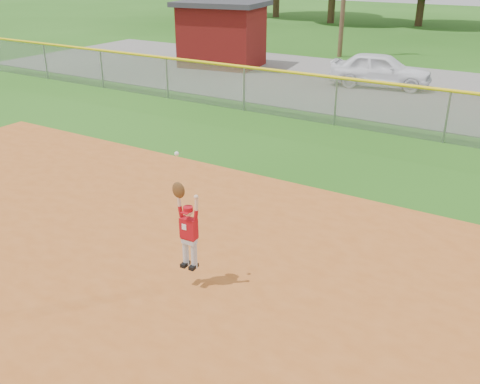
% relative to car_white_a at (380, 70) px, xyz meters
% --- Properties ---
extents(ground, '(120.00, 120.00, 0.00)m').
position_rel_car_white_a_xyz_m(ground, '(3.85, -15.95, -0.71)').
color(ground, '#235814').
rests_on(ground, ground).
extents(parking_strip, '(44.00, 10.00, 0.03)m').
position_rel_car_white_a_xyz_m(parking_strip, '(3.85, 0.05, -0.70)').
color(parking_strip, slate).
rests_on(parking_strip, ground).
extents(car_white_a, '(4.23, 2.30, 1.36)m').
position_rel_car_white_a_xyz_m(car_white_a, '(0.00, 0.00, 0.00)').
color(car_white_a, white).
rests_on(car_white_a, parking_strip).
extents(utility_shed, '(4.45, 3.71, 3.00)m').
position_rel_car_white_a_xyz_m(utility_shed, '(-7.96, 0.48, 0.82)').
color(utility_shed, '#510D0B').
rests_on(utility_shed, ground).
extents(outfield_fence, '(40.06, 0.10, 1.55)m').
position_rel_car_white_a_xyz_m(outfield_fence, '(3.85, -5.95, 0.17)').
color(outfield_fence, gray).
rests_on(outfield_fence, ground).
extents(ballplayer, '(0.47, 0.20, 1.90)m').
position_rel_car_white_a_xyz_m(ballplayer, '(2.03, -15.61, 0.36)').
color(ballplayer, silver).
rests_on(ballplayer, ground).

